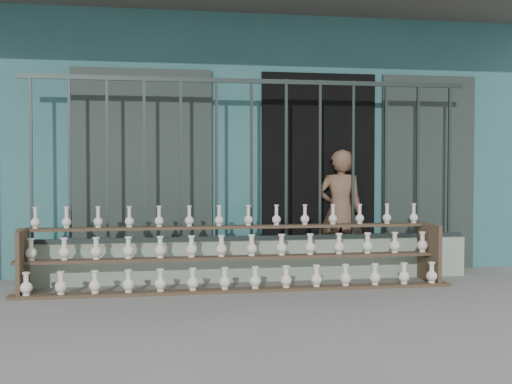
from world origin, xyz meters
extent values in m
plane|color=slate|center=(0.00, 0.00, 0.00)|extent=(60.00, 60.00, 0.00)
cube|color=#306567|center=(0.00, 4.30, 1.60)|extent=(7.00, 5.00, 3.20)
cube|color=black|center=(0.90, 1.82, 1.20)|extent=(1.40, 0.12, 2.40)
cube|color=#222E29|center=(-1.20, 1.78, 1.20)|extent=(1.60, 0.08, 2.40)
cube|color=#222E29|center=(2.30, 1.78, 1.20)|extent=(1.20, 0.08, 2.40)
cube|color=#93A68E|center=(0.00, 1.30, 0.23)|extent=(5.00, 0.20, 0.45)
cube|color=#283330|center=(-2.35, 1.30, 1.35)|extent=(0.03, 0.03, 1.80)
cube|color=#283330|center=(-1.96, 1.30, 1.35)|extent=(0.03, 0.03, 1.80)
cube|color=#283330|center=(-1.57, 1.30, 1.35)|extent=(0.03, 0.03, 1.80)
cube|color=#283330|center=(-1.18, 1.30, 1.35)|extent=(0.03, 0.03, 1.80)
cube|color=#283330|center=(-0.78, 1.30, 1.35)|extent=(0.03, 0.03, 1.80)
cube|color=#283330|center=(-0.39, 1.30, 1.35)|extent=(0.03, 0.03, 1.80)
cube|color=#283330|center=(0.00, 1.30, 1.35)|extent=(0.03, 0.03, 1.80)
cube|color=#283330|center=(0.39, 1.30, 1.35)|extent=(0.03, 0.03, 1.80)
cube|color=#283330|center=(0.78, 1.30, 1.35)|extent=(0.03, 0.03, 1.80)
cube|color=#283330|center=(1.17, 1.30, 1.35)|extent=(0.03, 0.03, 1.80)
cube|color=#283330|center=(1.57, 1.30, 1.35)|extent=(0.03, 0.03, 1.80)
cube|color=#283330|center=(1.96, 1.30, 1.35)|extent=(0.03, 0.03, 1.80)
cube|color=#283330|center=(2.35, 1.30, 1.35)|extent=(0.03, 0.03, 1.80)
cube|color=#283330|center=(0.00, 1.30, 2.22)|extent=(5.00, 0.04, 0.05)
cube|color=#283330|center=(0.00, 1.30, 0.47)|extent=(5.00, 0.04, 0.05)
cube|color=brown|center=(-0.22, 0.65, 0.01)|extent=(4.50, 0.18, 0.03)
cube|color=brown|center=(-0.22, 0.90, 0.32)|extent=(4.50, 0.18, 0.03)
cube|color=brown|center=(-0.22, 1.15, 0.61)|extent=(4.50, 0.18, 0.03)
cube|color=brown|center=(-2.37, 0.90, 0.32)|extent=(0.04, 0.55, 0.64)
cube|color=brown|center=(1.93, 0.90, 0.32)|extent=(0.04, 0.55, 0.64)
imported|color=brown|center=(1.13, 1.65, 0.74)|extent=(0.61, 0.47, 1.48)
camera|label=1|loc=(-1.13, -5.74, 1.24)|focal=45.00mm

